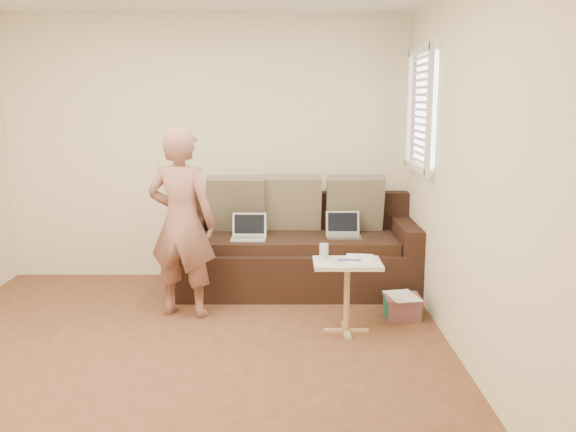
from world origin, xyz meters
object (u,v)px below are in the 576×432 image
object	(u,v)px
laptop_white	(249,239)
drinking_glass	(324,251)
sofa	(298,245)
striped_box	(402,306)
laptop_silver	(344,237)
person	(182,223)
side_table	(347,297)

from	to	relation	value
laptop_white	drinking_glass	size ratio (longest dim) A/B	2.64
laptop_white	drinking_glass	distance (m)	1.10
sofa	striped_box	size ratio (longest dim) A/B	7.42
sofa	striped_box	world-z (taller)	sofa
laptop_silver	person	size ratio (longest dim) A/B	0.20
laptop_white	person	distance (m)	0.81
drinking_glass	laptop_silver	bearing A→B (deg)	76.17
side_table	drinking_glass	xyz separation A→B (m)	(-0.18, 0.07, 0.34)
laptop_white	laptop_silver	bearing A→B (deg)	7.28
person	striped_box	distance (m)	1.95
sofa	laptop_white	bearing A→B (deg)	-161.13
side_table	striped_box	xyz separation A→B (m)	(0.50, 0.33, -0.19)
side_table	laptop_white	bearing A→B (deg)	130.25
laptop_silver	striped_box	world-z (taller)	laptop_silver
drinking_glass	striped_box	xyz separation A→B (m)	(0.67, 0.25, -0.53)
laptop_silver	person	world-z (taller)	person
laptop_white	drinking_glass	xyz separation A→B (m)	(0.64, -0.89, 0.11)
laptop_white	striped_box	bearing A→B (deg)	-24.92
laptop_silver	striped_box	xyz separation A→B (m)	(0.43, -0.74, -0.43)
person	laptop_silver	bearing A→B (deg)	-141.26
laptop_silver	side_table	distance (m)	1.09
person	striped_box	xyz separation A→B (m)	(1.82, -0.07, -0.70)
laptop_silver	laptop_white	xyz separation A→B (m)	(-0.89, -0.10, 0.00)
side_table	drinking_glass	world-z (taller)	drinking_glass
drinking_glass	striped_box	world-z (taller)	drinking_glass
person	laptop_white	bearing A→B (deg)	-118.70
sofa	drinking_glass	bearing A→B (deg)	-80.38
laptop_silver	laptop_white	world-z (taller)	laptop_white
laptop_white	sofa	bearing A→B (deg)	19.84
laptop_white	side_table	distance (m)	1.29
person	side_table	size ratio (longest dim) A/B	2.79
sofa	person	xyz separation A→B (m)	(-0.97, -0.73, 0.37)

